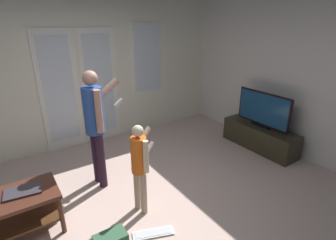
% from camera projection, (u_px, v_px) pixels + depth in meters
% --- Properties ---
extents(ground_plane, '(6.01, 4.81, 0.02)m').
position_uv_depth(ground_plane, '(138.00, 221.00, 2.98)').
color(ground_plane, beige).
extents(wall_back_with_doors, '(6.01, 0.09, 2.57)m').
position_uv_depth(wall_back_with_doors, '(72.00, 76.00, 4.39)').
color(wall_back_with_doors, white).
rests_on(wall_back_with_doors, ground_plane).
extents(wall_right_plain, '(0.06, 4.81, 2.54)m').
position_uv_depth(wall_right_plain, '(303.00, 80.00, 4.07)').
color(wall_right_plain, silver).
rests_on(wall_right_plain, ground_plane).
extents(coffee_table, '(0.97, 0.53, 0.48)m').
position_uv_depth(coffee_table, '(8.00, 209.00, 2.63)').
color(coffee_table, '#4E261B').
rests_on(coffee_table, ground_plane).
extents(tv_stand, '(0.41, 1.34, 0.42)m').
position_uv_depth(tv_stand, '(260.00, 137.00, 4.58)').
color(tv_stand, '#302A1A').
rests_on(tv_stand, ground_plane).
extents(flat_screen_tv, '(0.08, 1.00, 0.61)m').
position_uv_depth(flat_screen_tv, '(263.00, 110.00, 4.40)').
color(flat_screen_tv, black).
rests_on(flat_screen_tv, tv_stand).
extents(person_adult, '(0.62, 0.46, 1.58)m').
position_uv_depth(person_adult, '(96.00, 120.00, 3.32)').
color(person_adult, '#2D1A2A').
rests_on(person_adult, ground_plane).
extents(person_child, '(0.40, 0.36, 1.11)m').
position_uv_depth(person_child, '(140.00, 162.00, 2.90)').
color(person_child, tan).
rests_on(person_child, ground_plane).
extents(loose_keyboard, '(0.46, 0.28, 0.02)m').
position_uv_depth(loose_keyboard, '(153.00, 233.00, 2.78)').
color(loose_keyboard, white).
rests_on(loose_keyboard, ground_plane).
extents(laptop_closed, '(0.38, 0.27, 0.02)m').
position_uv_depth(laptop_closed, '(23.00, 191.00, 2.69)').
color(laptop_closed, '#38323A').
rests_on(laptop_closed, coffee_table).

